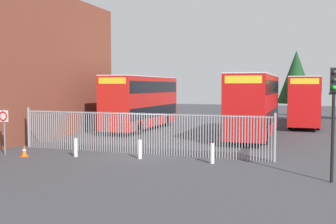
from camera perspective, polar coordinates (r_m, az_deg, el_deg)
The scene contains 12 objects.
ground_plane at distance 28.94m, azimuth 2.61°, elevation -3.47°, with size 100.00×100.00×0.00m, color #3D3D42.
palisade_fence at distance 21.43m, azimuth -4.28°, elevation -2.83°, with size 14.30×0.14×2.35m.
double_decker_bus_near_gate at distance 28.63m, azimuth 12.24°, elevation 1.24°, with size 2.54×10.81×4.42m.
double_decker_bus_behind_fence_left at distance 33.23m, azimuth -3.72°, elevation 1.65°, with size 2.54×10.81×4.42m.
double_decker_bus_behind_fence_right at distance 38.23m, azimuth 18.92°, elevation 1.73°, with size 2.54×10.81×4.42m.
bollard_near_left at distance 21.09m, azimuth -13.06°, elevation -4.95°, with size 0.20×0.20×0.95m, color silver.
bollard_center_front at distance 20.00m, azimuth -4.05°, elevation -5.34°, with size 0.20×0.20×0.95m, color silver.
bollard_near_right at distance 18.87m, azimuth 6.33°, elevation -5.90°, with size 0.20×0.20×0.95m, color silver.
traffic_cone_by_gate at distance 21.86m, azimuth -19.84°, elevation -5.27°, with size 0.34×0.34×0.59m.
speed_limit_sign_post at distance 22.64m, azimuth -22.42°, elevation -1.23°, with size 0.60×0.14×2.40m.
traffic_light_kerbside at distance 16.05m, azimuth 22.57°, elevation 1.16°, with size 0.28×0.33×4.30m.
tree_short_side at distance 44.35m, azimuth 17.81°, elevation 4.77°, with size 3.88×3.88×7.35m.
Camera 1 is at (8.19, -19.52, 3.62)m, focal length 42.68 mm.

